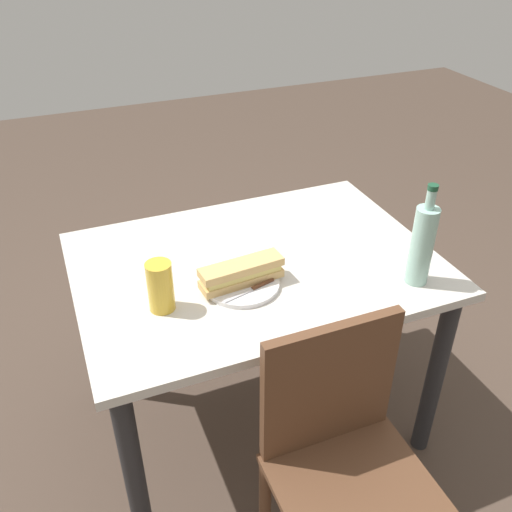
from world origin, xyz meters
TOP-DOWN VIEW (x-y plane):
  - ground_plane at (0.00, 0.00)m, footprint 8.00×8.00m
  - dining_table at (0.00, 0.00)m, footprint 1.15×0.83m
  - chair_far at (-0.00, 0.61)m, footprint 0.40×0.40m
  - plate_near at (0.09, 0.11)m, footprint 0.23×0.23m
  - baguette_sandwich_near at (0.09, 0.11)m, footprint 0.26×0.09m
  - knife_near at (0.08, 0.16)m, footprint 0.18×0.06m
  - water_bottle at (-0.41, 0.28)m, footprint 0.07×0.07m
  - beer_glass at (0.34, 0.12)m, footprint 0.07×0.07m

SIDE VIEW (x-z plane):
  - ground_plane at x=0.00m, z-range 0.00..0.00m
  - chair_far at x=0.00m, z-range 0.06..0.92m
  - dining_table at x=0.00m, z-range 0.26..0.99m
  - plate_near at x=0.09m, z-range 0.73..0.75m
  - knife_near at x=0.08m, z-range 0.75..0.75m
  - baguette_sandwich_near at x=0.09m, z-range 0.75..0.81m
  - beer_glass at x=0.34m, z-range 0.73..0.88m
  - water_bottle at x=-0.41m, z-range 0.70..1.03m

